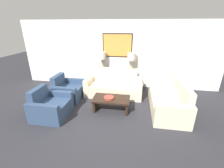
% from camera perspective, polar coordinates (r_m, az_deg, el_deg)
% --- Properties ---
extents(ground_plane, '(20.00, 20.00, 0.00)m').
position_cam_1_polar(ground_plane, '(4.44, -2.23, -12.03)').
color(ground_plane, '#28282D').
extents(back_wall, '(8.12, 0.12, 2.65)m').
position_cam_1_polar(back_wall, '(6.20, 2.07, 11.16)').
color(back_wall, silver).
rests_on(back_wall, ground_plane).
extents(console_table, '(1.65, 0.36, 0.75)m').
position_cam_1_polar(console_table, '(6.20, 1.65, 2.01)').
color(console_table, black).
rests_on(console_table, ground_plane).
extents(table_lamp_left, '(0.34, 0.34, 0.70)m').
position_cam_1_polar(table_lamp_left, '(6.07, -3.84, 10.16)').
color(table_lamp_left, tan).
rests_on(table_lamp_left, console_table).
extents(table_lamp_right, '(0.34, 0.34, 0.70)m').
position_cam_1_polar(table_lamp_right, '(5.92, 7.46, 9.73)').
color(table_lamp_right, tan).
rests_on(table_lamp_right, console_table).
extents(couch_by_back_wall, '(2.04, 0.94, 0.91)m').
position_cam_1_polar(couch_by_back_wall, '(5.59, 0.70, -1.04)').
color(couch_by_back_wall, beige).
rests_on(couch_by_back_wall, ground_plane).
extents(couch_by_side, '(0.94, 2.04, 0.91)m').
position_cam_1_polar(couch_by_side, '(4.93, 20.75, -5.87)').
color(couch_by_side, beige).
rests_on(couch_by_side, ground_plane).
extents(coffee_table, '(1.10, 0.62, 0.41)m').
position_cam_1_polar(coffee_table, '(4.56, -0.31, -6.66)').
color(coffee_table, black).
rests_on(coffee_table, ground_plane).
extents(decorative_bowl, '(0.31, 0.31, 0.05)m').
position_cam_1_polar(decorative_bowl, '(4.47, -1.18, -5.23)').
color(decorative_bowl, '#93382D').
rests_on(decorative_bowl, coffee_table).
extents(armchair_near_back_wall, '(0.90, 0.98, 0.84)m').
position_cam_1_polar(armchair_near_back_wall, '(5.53, -16.51, -2.43)').
color(armchair_near_back_wall, navy).
rests_on(armchair_near_back_wall, ground_plane).
extents(armchair_near_camera, '(0.90, 0.98, 0.84)m').
position_cam_1_polar(armchair_near_camera, '(4.65, -22.38, -8.04)').
color(armchair_near_camera, navy).
rests_on(armchair_near_camera, ground_plane).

